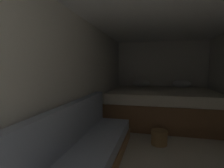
# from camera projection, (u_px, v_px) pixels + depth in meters

# --- Properties ---
(ground_plane) EXTENTS (7.50, 7.50, 0.00)m
(ground_plane) POSITION_uv_depth(u_px,v_px,m) (164.00, 156.00, 2.60)
(ground_plane) COLOR beige
(wall_back) EXTENTS (2.58, 0.05, 2.02)m
(wall_back) POSITION_uv_depth(u_px,v_px,m) (161.00, 77.00, 5.20)
(wall_back) COLOR silver
(wall_back) RESTS_ON ground
(wall_left) EXTENTS (0.05, 5.50, 2.02)m
(wall_left) POSITION_uv_depth(u_px,v_px,m) (82.00, 85.00, 2.81)
(wall_left) COLOR silver
(wall_left) RESTS_ON ground
(ceiling_slab) EXTENTS (2.58, 5.50, 0.05)m
(ceiling_slab) POSITION_uv_depth(u_px,v_px,m) (168.00, 10.00, 2.42)
(ceiling_slab) COLOR white
(ceiling_slab) RESTS_ON wall_left
(bed) EXTENTS (2.36, 1.87, 0.94)m
(bed) POSITION_uv_depth(u_px,v_px,m) (161.00, 105.00, 4.29)
(bed) COLOR brown
(bed) RESTS_ON ground
(sofa_left) EXTENTS (0.64, 3.04, 0.83)m
(sofa_left) POSITION_uv_depth(u_px,v_px,m) (75.00, 164.00, 1.91)
(sofa_left) COLOR #9E7247
(sofa_left) RESTS_ON ground
(wicker_basket) EXTENTS (0.27, 0.27, 0.24)m
(wicker_basket) POSITION_uv_depth(u_px,v_px,m) (159.00, 137.00, 2.99)
(wicker_basket) COLOR olive
(wicker_basket) RESTS_ON ground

